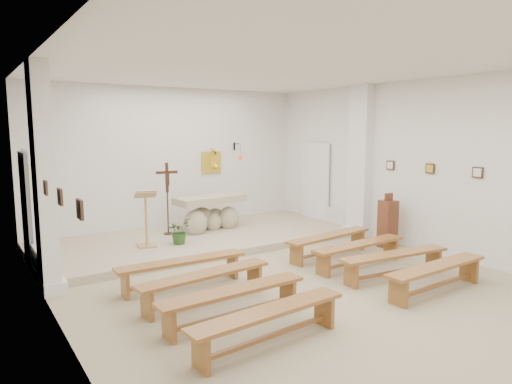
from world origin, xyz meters
TOP-DOWN VIEW (x-y plane):
  - ground at (0.00, 0.00)m, footprint 7.00×10.00m
  - wall_left at (-3.49, 0.00)m, footprint 0.02×10.00m
  - wall_right at (3.49, 0.00)m, footprint 0.02×10.00m
  - wall_back at (0.00, 4.99)m, footprint 7.00×0.02m
  - ceiling at (0.00, 0.00)m, footprint 7.00×10.00m
  - sanctuary_platform at (0.00, 3.50)m, footprint 6.98×3.00m
  - pilaster_left at (-3.37, 2.00)m, footprint 0.26×0.55m
  - pilaster_right at (3.37, 2.00)m, footprint 0.26×0.55m
  - gold_wall_relief at (1.05, 4.96)m, footprint 0.55×0.04m
  - sanctuary_lamp at (1.75, 4.71)m, footprint 0.11×0.36m
  - station_frame_left_front at (-3.47, -0.80)m, footprint 0.03×0.20m
  - station_frame_left_mid at (-3.47, 0.20)m, footprint 0.03×0.20m
  - station_frame_left_rear at (-3.47, 1.20)m, footprint 0.03×0.20m
  - station_frame_right_front at (3.47, -0.80)m, footprint 0.03×0.20m
  - station_frame_right_mid at (3.47, 0.20)m, footprint 0.03×0.20m
  - station_frame_right_rear at (3.47, 1.20)m, footprint 0.03×0.20m
  - radiator_left at (-3.43, 2.70)m, footprint 0.10×0.85m
  - radiator_right at (3.43, 2.70)m, footprint 0.10×0.85m
  - altar at (0.44, 3.94)m, footprint 1.76×0.86m
  - lectern at (-1.35, 3.23)m, footprint 0.48×0.42m
  - crucifix_stand at (-0.56, 4.02)m, footprint 0.49×0.21m
  - potted_plant at (-0.71, 3.10)m, footprint 0.63×0.61m
  - donation_pedestal at (3.10, 0.90)m, footprint 0.34×0.34m
  - bench_left_front at (-1.57, 1.04)m, footprint 2.12×0.40m
  - bench_right_front at (1.57, 1.04)m, footprint 2.14×0.58m
  - bench_left_second at (-1.57, 0.24)m, footprint 2.14×0.53m
  - bench_right_second at (1.57, 0.24)m, footprint 2.13×0.43m
  - bench_left_third at (-1.57, -0.57)m, footprint 2.12×0.41m
  - bench_right_third at (1.57, -0.57)m, footprint 2.14×0.58m
  - bench_left_fourth at (-1.57, -1.37)m, footprint 2.13×0.49m
  - bench_right_fourth at (1.57, -1.37)m, footprint 2.12×0.40m

SIDE VIEW (x-z plane):
  - ground at x=0.00m, z-range 0.00..0.00m
  - sanctuary_platform at x=0.00m, z-range 0.00..0.15m
  - radiator_left at x=-3.43m, z-range 0.01..0.53m
  - radiator_right at x=3.43m, z-range 0.01..0.53m
  - bench_left_front at x=-1.57m, z-range 0.11..0.56m
  - bench_right_front at x=1.57m, z-range 0.11..0.56m
  - bench_left_second at x=-1.57m, z-range 0.11..0.56m
  - bench_right_second at x=1.57m, z-range 0.11..0.56m
  - bench_left_third at x=-1.57m, z-range 0.11..0.56m
  - bench_right_third at x=1.57m, z-range 0.11..0.56m
  - bench_left_fourth at x=-1.57m, z-range 0.11..0.56m
  - bench_right_fourth at x=1.57m, z-range 0.11..0.56m
  - potted_plant at x=-0.71m, z-range 0.15..0.68m
  - altar at x=0.44m, z-range 0.05..0.92m
  - donation_pedestal at x=3.10m, z-range -0.07..1.10m
  - lectern at x=-1.35m, z-range 0.14..1.32m
  - crucifix_stand at x=-0.56m, z-range 0.28..1.89m
  - gold_wall_relief at x=1.05m, z-range 1.38..1.92m
  - station_frame_left_front at x=-3.47m, z-range 1.62..1.82m
  - station_frame_left_mid at x=-3.47m, z-range 1.62..1.82m
  - station_frame_left_rear at x=-3.47m, z-range 1.62..1.82m
  - station_frame_right_front at x=3.47m, z-range 1.62..1.82m
  - station_frame_right_mid at x=3.47m, z-range 1.62..1.82m
  - station_frame_right_rear at x=3.47m, z-range 1.62..1.82m
  - wall_left at x=-3.49m, z-range 0.00..3.50m
  - wall_right at x=3.49m, z-range 0.00..3.50m
  - wall_back at x=0.00m, z-range 0.00..3.50m
  - pilaster_left at x=-3.37m, z-range 0.00..3.50m
  - pilaster_right at x=3.37m, z-range 0.00..3.50m
  - sanctuary_lamp at x=1.75m, z-range 1.59..2.03m
  - ceiling at x=0.00m, z-range 3.48..3.50m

